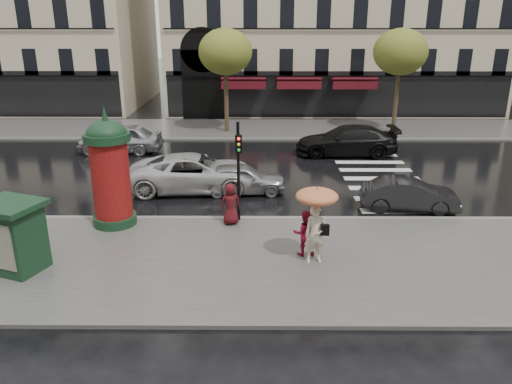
{
  "coord_description": "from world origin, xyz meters",
  "views": [
    {
      "loc": [
        0.14,
        -14.47,
        7.32
      ],
      "look_at": [
        0.04,
        1.5,
        1.67
      ],
      "focal_mm": 35.0,
      "sensor_mm": 36.0,
      "label": 1
    }
  ],
  "objects_px": {
    "woman_umbrella": "(316,213)",
    "traffic_light": "(238,162)",
    "man_burgundy": "(231,204)",
    "car_darkgrey": "(409,194)",
    "car_white": "(195,173)",
    "morris_column": "(110,169)",
    "car_far_silver": "(120,138)",
    "newsstand": "(13,236)",
    "car_silver": "(241,179)",
    "car_black": "(346,141)",
    "woman_red": "(304,233)"
  },
  "relations": [
    {
      "from": "man_burgundy",
      "to": "woman_umbrella",
      "type": "bearing_deg",
      "value": 119.21
    },
    {
      "from": "morris_column",
      "to": "car_darkgrey",
      "type": "distance_m",
      "value": 11.5
    },
    {
      "from": "car_darkgrey",
      "to": "car_far_silver",
      "type": "height_order",
      "value": "car_far_silver"
    },
    {
      "from": "car_darkgrey",
      "to": "car_far_silver",
      "type": "distance_m",
      "value": 16.4
    },
    {
      "from": "woman_umbrella",
      "to": "traffic_light",
      "type": "relative_size",
      "value": 0.66
    },
    {
      "from": "newsstand",
      "to": "car_silver",
      "type": "distance_m",
      "value": 9.73
    },
    {
      "from": "traffic_light",
      "to": "man_burgundy",
      "type": "bearing_deg",
      "value": -131.67
    },
    {
      "from": "man_burgundy",
      "to": "car_darkgrey",
      "type": "height_order",
      "value": "man_burgundy"
    },
    {
      "from": "traffic_light",
      "to": "newsstand",
      "type": "bearing_deg",
      "value": -149.42
    },
    {
      "from": "traffic_light",
      "to": "car_white",
      "type": "relative_size",
      "value": 0.64
    },
    {
      "from": "man_burgundy",
      "to": "morris_column",
      "type": "distance_m",
      "value": 4.44
    },
    {
      "from": "man_burgundy",
      "to": "traffic_light",
      "type": "xyz_separation_m",
      "value": [
        0.29,
        0.33,
        1.47
      ]
    },
    {
      "from": "newsstand",
      "to": "car_black",
      "type": "xyz_separation_m",
      "value": [
        12.08,
        13.67,
        -0.41
      ]
    },
    {
      "from": "traffic_light",
      "to": "car_white",
      "type": "xyz_separation_m",
      "value": [
        -2.08,
        3.77,
        -1.56
      ]
    },
    {
      "from": "morris_column",
      "to": "car_darkgrey",
      "type": "height_order",
      "value": "morris_column"
    },
    {
      "from": "woman_umbrella",
      "to": "traffic_light",
      "type": "distance_m",
      "value": 4.17
    },
    {
      "from": "car_silver",
      "to": "car_black",
      "type": "height_order",
      "value": "car_black"
    },
    {
      "from": "car_silver",
      "to": "car_black",
      "type": "xyz_separation_m",
      "value": [
        5.6,
        6.43,
        0.15
      ]
    },
    {
      "from": "morris_column",
      "to": "newsstand",
      "type": "height_order",
      "value": "morris_column"
    },
    {
      "from": "man_burgundy",
      "to": "newsstand",
      "type": "bearing_deg",
      "value": 15.9
    },
    {
      "from": "car_darkgrey",
      "to": "car_white",
      "type": "bearing_deg",
      "value": 82.06
    },
    {
      "from": "woman_umbrella",
      "to": "car_far_silver",
      "type": "distance_m",
      "value": 16.64
    },
    {
      "from": "woman_umbrella",
      "to": "car_black",
      "type": "bearing_deg",
      "value": 76.66
    },
    {
      "from": "woman_red",
      "to": "man_burgundy",
      "type": "relative_size",
      "value": 0.97
    },
    {
      "from": "woman_red",
      "to": "car_silver",
      "type": "relative_size",
      "value": 0.39
    },
    {
      "from": "woman_red",
      "to": "traffic_light",
      "type": "xyz_separation_m",
      "value": [
        -2.17,
        2.8,
        1.5
      ]
    },
    {
      "from": "man_burgundy",
      "to": "traffic_light",
      "type": "bearing_deg",
      "value": -145.27
    },
    {
      "from": "newsstand",
      "to": "car_white",
      "type": "relative_size",
      "value": 0.38
    },
    {
      "from": "woman_umbrella",
      "to": "car_darkgrey",
      "type": "relative_size",
      "value": 0.64
    },
    {
      "from": "woman_red",
      "to": "car_darkgrey",
      "type": "bearing_deg",
      "value": -142.78
    },
    {
      "from": "traffic_light",
      "to": "car_black",
      "type": "bearing_deg",
      "value": 60.43
    },
    {
      "from": "car_black",
      "to": "car_far_silver",
      "type": "distance_m",
      "value": 12.71
    },
    {
      "from": "man_burgundy",
      "to": "car_white",
      "type": "bearing_deg",
      "value": -79.98
    },
    {
      "from": "woman_umbrella",
      "to": "morris_column",
      "type": "height_order",
      "value": "morris_column"
    },
    {
      "from": "car_silver",
      "to": "car_white",
      "type": "distance_m",
      "value": 2.09
    },
    {
      "from": "traffic_light",
      "to": "car_silver",
      "type": "distance_m",
      "value": 3.8
    },
    {
      "from": "woman_red",
      "to": "car_white",
      "type": "distance_m",
      "value": 7.83
    },
    {
      "from": "morris_column",
      "to": "traffic_light",
      "type": "relative_size",
      "value": 1.17
    },
    {
      "from": "woman_umbrella",
      "to": "car_silver",
      "type": "bearing_deg",
      "value": 110.38
    },
    {
      "from": "morris_column",
      "to": "woman_red",
      "type": "bearing_deg",
      "value": -20.23
    },
    {
      "from": "man_burgundy",
      "to": "car_black",
      "type": "xyz_separation_m",
      "value": [
        5.87,
        10.15,
        -0.08
      ]
    },
    {
      "from": "morris_column",
      "to": "car_far_silver",
      "type": "height_order",
      "value": "morris_column"
    },
    {
      "from": "car_far_silver",
      "to": "car_white",
      "type": "bearing_deg",
      "value": 38.04
    },
    {
      "from": "morris_column",
      "to": "car_silver",
      "type": "bearing_deg",
      "value": 39.57
    },
    {
      "from": "car_silver",
      "to": "morris_column",
      "type": "bearing_deg",
      "value": 126.05
    },
    {
      "from": "newsstand",
      "to": "car_darkgrey",
      "type": "height_order",
      "value": "newsstand"
    },
    {
      "from": "car_far_silver",
      "to": "woman_umbrella",
      "type": "bearing_deg",
      "value": 35.48
    },
    {
      "from": "man_burgundy",
      "to": "car_darkgrey",
      "type": "xyz_separation_m",
      "value": [
        7.0,
        1.8,
        -0.26
      ]
    },
    {
      "from": "woman_red",
      "to": "car_darkgrey",
      "type": "xyz_separation_m",
      "value": [
        4.54,
        4.27,
        -0.23
      ]
    },
    {
      "from": "car_white",
      "to": "morris_column",
      "type": "bearing_deg",
      "value": 145.98
    }
  ]
}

